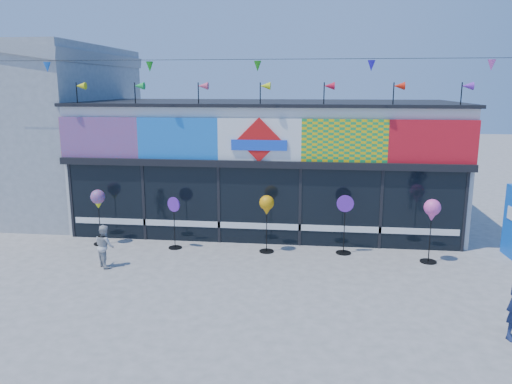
% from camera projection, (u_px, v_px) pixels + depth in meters
% --- Properties ---
extents(ground, '(80.00, 80.00, 0.00)m').
position_uv_depth(ground, '(242.00, 289.00, 11.55)').
color(ground, slate).
rests_on(ground, ground).
extents(kite_shop, '(16.00, 5.70, 5.31)m').
position_uv_depth(kite_shop, '(268.00, 163.00, 16.89)').
color(kite_shop, silver).
rests_on(kite_shop, ground).
extents(neighbour_building, '(8.18, 7.20, 6.87)m').
position_uv_depth(neighbour_building, '(8.00, 123.00, 18.86)').
color(neighbour_building, '#A9ACAE').
rests_on(neighbour_building, ground).
extents(spinner_0, '(0.42, 0.42, 1.65)m').
position_uv_depth(spinner_0, '(98.00, 201.00, 14.53)').
color(spinner_0, black).
rests_on(spinner_0, ground).
extents(spinner_1, '(0.40, 0.39, 1.51)m').
position_uv_depth(spinner_1, '(174.00, 221.00, 14.28)').
color(spinner_1, black).
rests_on(spinner_1, ground).
extents(spinner_2, '(0.41, 0.41, 1.64)m').
position_uv_depth(spinner_2, '(267.00, 207.00, 13.85)').
color(spinner_2, black).
rests_on(spinner_2, ground).
extents(spinner_3, '(0.47, 0.43, 1.67)m').
position_uv_depth(spinner_3, '(345.00, 223.00, 13.81)').
color(spinner_3, black).
rests_on(spinner_3, ground).
extents(spinner_4, '(0.44, 0.44, 1.72)m').
position_uv_depth(spinner_4, '(432.00, 212.00, 13.01)').
color(spinner_4, black).
rests_on(spinner_4, ground).
extents(child, '(0.60, 0.60, 1.11)m').
position_uv_depth(child, '(105.00, 246.00, 12.87)').
color(child, '#B9B9B9').
rests_on(child, ground).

